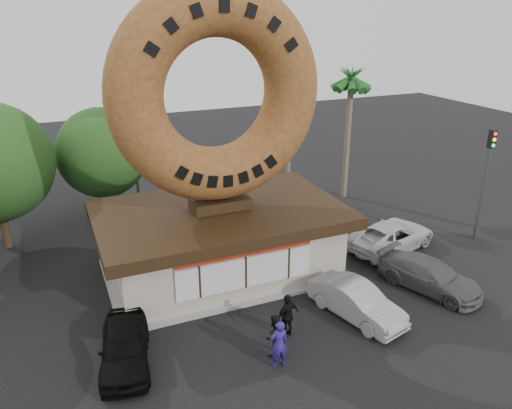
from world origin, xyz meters
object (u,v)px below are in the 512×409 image
object	(u,v)px
car_silver	(356,301)
car_white	(391,236)
traffic_signal	(486,172)
car_grey	(430,276)
donut_shop	(221,239)
person_left	(279,344)
person_center	(274,336)
car_black	(125,346)
street_lamp	(136,138)
person_right	(288,316)
giant_donut	(217,94)

from	to	relation	value
car_silver	car_white	size ratio (longest dim) A/B	0.82
traffic_signal	car_grey	bearing A→B (deg)	-152.08
donut_shop	car_grey	bearing A→B (deg)	-32.59
person_left	person_center	world-z (taller)	person_left
car_grey	car_white	size ratio (longest dim) A/B	0.89
car_silver	car_white	world-z (taller)	car_white
car_black	car_grey	bearing A→B (deg)	9.20
traffic_signal	car_silver	xyz separation A→B (m)	(-10.19, -3.66, -3.16)
traffic_signal	donut_shop	bearing A→B (deg)	171.90
street_lamp	car_silver	size ratio (longest dim) A/B	1.85
car_grey	car_white	bearing A→B (deg)	57.17
street_lamp	car_white	distance (m)	16.00
donut_shop	person_right	bearing A→B (deg)	-83.55
giant_donut	person_right	bearing A→B (deg)	-83.57
traffic_signal	person_right	distance (m)	14.17
car_silver	car_grey	bearing A→B (deg)	-8.08
donut_shop	traffic_signal	distance (m)	14.30
car_white	car_grey	bearing A→B (deg)	150.20
person_right	car_white	world-z (taller)	person_right
donut_shop	traffic_signal	world-z (taller)	traffic_signal
car_white	car_black	bearing A→B (deg)	87.80
street_lamp	car_silver	distance (m)	17.08
person_right	car_silver	distance (m)	3.17
person_center	car_silver	bearing A→B (deg)	173.02
street_lamp	car_grey	xyz separation A→B (m)	(9.91, -15.16, -3.80)
person_center	car_white	world-z (taller)	person_center
person_right	donut_shop	bearing A→B (deg)	-99.41
donut_shop	car_white	size ratio (longest dim) A/B	2.12
person_left	car_grey	distance (m)	8.70
person_right	car_black	xyz separation A→B (m)	(-6.00, 0.86, -0.19)
person_left	car_silver	bearing A→B (deg)	-158.18
donut_shop	car_grey	xyz separation A→B (m)	(8.05, -5.15, -1.08)
traffic_signal	car_white	world-z (taller)	traffic_signal
giant_donut	person_right	size ratio (longest dim) A/B	5.10
street_lamp	car_grey	world-z (taller)	street_lamp
person_left	car_black	bearing A→B (deg)	-22.62
car_black	car_white	bearing A→B (deg)	24.97
car_black	person_left	bearing A→B (deg)	-14.46
donut_shop	person_right	distance (m)	5.81
person_left	car_white	world-z (taller)	person_left
person_center	person_right	size ratio (longest dim) A/B	0.91
giant_donut	traffic_signal	world-z (taller)	giant_donut
giant_donut	car_grey	bearing A→B (deg)	-32.67
person_right	car_grey	distance (m)	7.43
person_left	person_center	xyz separation A→B (m)	(0.10, 0.60, -0.10)
car_white	person_right	bearing A→B (deg)	102.04
donut_shop	street_lamp	bearing A→B (deg)	100.50
person_right	car_silver	bearing A→B (deg)	165.26
person_center	car_white	size ratio (longest dim) A/B	0.31
traffic_signal	street_lamp	bearing A→B (deg)	142.86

